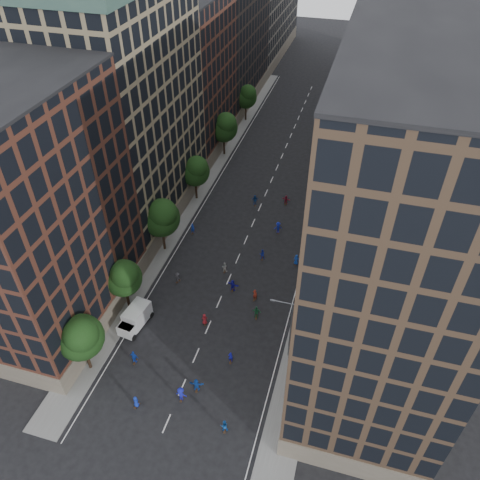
{
  "coord_description": "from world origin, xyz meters",
  "views": [
    {
      "loc": [
        14.45,
        -22.35,
        46.41
      ],
      "look_at": [
        -0.2,
        28.91,
        2.0
      ],
      "focal_mm": 35.0,
      "sensor_mm": 36.0,
      "label": 1
    }
  ],
  "objects_px": {
    "skater_0": "(136,402)",
    "skater_1": "(231,357)",
    "skater_2": "(224,426)",
    "streetlamp_far": "(328,177)",
    "cargo_van": "(135,318)",
    "streetlamp_near": "(289,327)"
  },
  "relations": [
    {
      "from": "skater_0",
      "to": "skater_2",
      "type": "relative_size",
      "value": 0.95
    },
    {
      "from": "cargo_van",
      "to": "skater_0",
      "type": "height_order",
      "value": "cargo_van"
    },
    {
      "from": "cargo_van",
      "to": "skater_2",
      "type": "distance_m",
      "value": 18.17
    },
    {
      "from": "cargo_van",
      "to": "streetlamp_near",
      "type": "bearing_deg",
      "value": 10.12
    },
    {
      "from": "cargo_van",
      "to": "skater_1",
      "type": "height_order",
      "value": "cargo_van"
    },
    {
      "from": "streetlamp_near",
      "to": "streetlamp_far",
      "type": "relative_size",
      "value": 1.0
    },
    {
      "from": "skater_0",
      "to": "skater_1",
      "type": "bearing_deg",
      "value": -113.85
    },
    {
      "from": "streetlamp_near",
      "to": "cargo_van",
      "type": "xyz_separation_m",
      "value": [
        -19.24,
        -0.69,
        -3.79
      ]
    },
    {
      "from": "skater_0",
      "to": "skater_2",
      "type": "xyz_separation_m",
      "value": [
        9.97,
        0.0,
        0.04
      ]
    },
    {
      "from": "skater_1",
      "to": "cargo_van",
      "type": "bearing_deg",
      "value": -13.06
    },
    {
      "from": "streetlamp_near",
      "to": "skater_2",
      "type": "xyz_separation_m",
      "value": [
        -4.29,
        -11.0,
        -4.35
      ]
    },
    {
      "from": "streetlamp_near",
      "to": "skater_1",
      "type": "xyz_separation_m",
      "value": [
        -6.12,
        -2.67,
        -4.38
      ]
    },
    {
      "from": "skater_0",
      "to": "cargo_van",
      "type": "bearing_deg",
      "value": -43.72
    },
    {
      "from": "streetlamp_near",
      "to": "streetlamp_far",
      "type": "height_order",
      "value": "same"
    },
    {
      "from": "skater_0",
      "to": "skater_2",
      "type": "bearing_deg",
      "value": -159.52
    },
    {
      "from": "streetlamp_far",
      "to": "cargo_van",
      "type": "height_order",
      "value": "streetlamp_far"
    },
    {
      "from": "skater_1",
      "to": "streetlamp_far",
      "type": "bearing_deg",
      "value": -104.2
    },
    {
      "from": "skater_0",
      "to": "skater_1",
      "type": "xyz_separation_m",
      "value": [
        8.14,
        8.33,
        0.01
      ]
    },
    {
      "from": "skater_1",
      "to": "skater_2",
      "type": "relative_size",
      "value": 0.96
    },
    {
      "from": "streetlamp_far",
      "to": "skater_1",
      "type": "distance_m",
      "value": 36.46
    },
    {
      "from": "skater_1",
      "to": "skater_2",
      "type": "distance_m",
      "value": 8.53
    },
    {
      "from": "streetlamp_near",
      "to": "cargo_van",
      "type": "relative_size",
      "value": 1.75
    }
  ]
}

